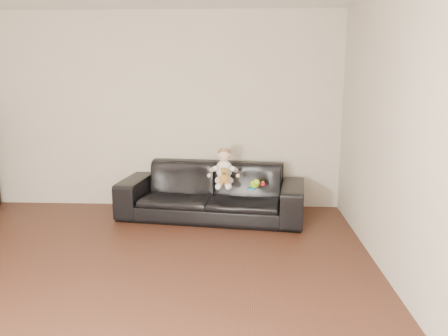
# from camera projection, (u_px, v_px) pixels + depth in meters

# --- Properties ---
(floor) EXTENTS (5.50, 5.50, 0.00)m
(floor) POSITION_uv_depth(u_px,v_px,m) (86.00, 305.00, 3.43)
(floor) COLOR #472519
(floor) RESTS_ON ground
(wall_back) EXTENTS (5.00, 0.00, 5.00)m
(wall_back) POSITION_uv_depth(u_px,v_px,m) (154.00, 111.00, 5.85)
(wall_back) COLOR beige
(wall_back) RESTS_ON ground
(wall_right) EXTENTS (0.00, 5.50, 5.50)m
(wall_right) POSITION_uv_depth(u_px,v_px,m) (427.00, 144.00, 3.03)
(wall_right) COLOR beige
(wall_right) RESTS_ON ground
(sofa) EXTENTS (2.39, 1.18, 0.67)m
(sofa) POSITION_uv_depth(u_px,v_px,m) (212.00, 191.00, 5.52)
(sofa) COLOR black
(sofa) RESTS_ON floor
(baby) EXTENTS (0.32, 0.39, 0.46)m
(baby) POSITION_uv_depth(u_px,v_px,m) (224.00, 169.00, 5.32)
(baby) COLOR #F6CFD6
(baby) RESTS_ON sofa
(teddy_bear) EXTENTS (0.12, 0.12, 0.20)m
(teddy_bear) POSITION_uv_depth(u_px,v_px,m) (224.00, 176.00, 5.20)
(teddy_bear) COLOR #A77B2F
(teddy_bear) RESTS_ON sofa
(toy_green) EXTENTS (0.14, 0.16, 0.10)m
(toy_green) POSITION_uv_depth(u_px,v_px,m) (255.00, 184.00, 5.24)
(toy_green) COLOR #9FDB19
(toy_green) RESTS_ON sofa
(toy_rattle) EXTENTS (0.07, 0.07, 0.06)m
(toy_rattle) POSITION_uv_depth(u_px,v_px,m) (263.00, 184.00, 5.31)
(toy_rattle) COLOR red
(toy_rattle) RESTS_ON sofa
(toy_blue_disc) EXTENTS (0.12, 0.12, 0.01)m
(toy_blue_disc) POSITION_uv_depth(u_px,v_px,m) (251.00, 189.00, 5.20)
(toy_blue_disc) COLOR #1B97DB
(toy_blue_disc) RESTS_ON sofa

